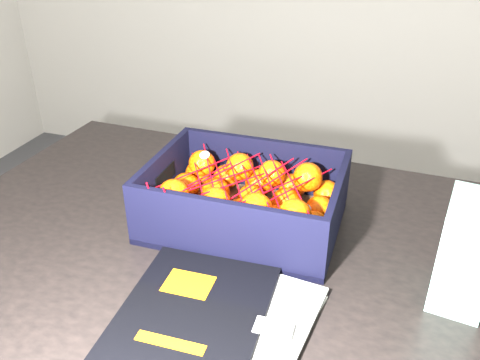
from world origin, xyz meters
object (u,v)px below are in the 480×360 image
(retail_carton, at_px, (466,252))
(table, at_px, (240,286))
(magazine_stack, at_px, (214,325))
(produce_crate, at_px, (245,205))

(retail_carton, bearing_deg, table, -175.05)
(table, distance_m, magazine_stack, 0.24)
(table, xyz_separation_m, retail_carton, (0.36, -0.02, 0.18))
(table, bearing_deg, magazine_stack, -81.99)
(table, height_order, retail_carton, retail_carton)
(retail_carton, bearing_deg, produce_crate, 174.80)
(magazine_stack, xyz_separation_m, retail_carton, (0.33, 0.19, 0.08))
(produce_crate, bearing_deg, table, -79.42)
(magazine_stack, height_order, retail_carton, retail_carton)
(table, bearing_deg, produce_crate, 100.58)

